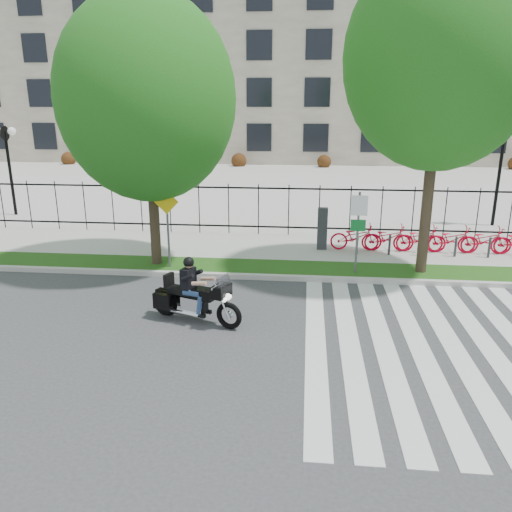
# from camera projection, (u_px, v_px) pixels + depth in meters

# --- Properties ---
(ground) EXTENTS (120.00, 120.00, 0.00)m
(ground) POSITION_uv_depth(u_px,v_px,m) (219.00, 337.00, 11.37)
(ground) COLOR #373739
(ground) RESTS_ON ground
(curb) EXTENTS (60.00, 0.20, 0.15)m
(curb) POSITION_uv_depth(u_px,v_px,m) (242.00, 276.00, 15.26)
(curb) COLOR #BAB7AF
(curb) RESTS_ON ground
(grass_verge) EXTENTS (60.00, 1.50, 0.15)m
(grass_verge) POSITION_uv_depth(u_px,v_px,m) (245.00, 268.00, 16.07)
(grass_verge) COLOR #1F4912
(grass_verge) RESTS_ON ground
(sidewalk) EXTENTS (60.00, 3.50, 0.15)m
(sidewalk) POSITION_uv_depth(u_px,v_px,m) (254.00, 247.00, 18.45)
(sidewalk) COLOR #AFACA4
(sidewalk) RESTS_ON ground
(plaza) EXTENTS (80.00, 34.00, 0.10)m
(plaza) POSITION_uv_depth(u_px,v_px,m) (280.00, 181.00, 35.19)
(plaza) COLOR #AFACA4
(plaza) RESTS_ON ground
(crosswalk_stripes) EXTENTS (5.70, 8.00, 0.01)m
(crosswalk_stripes) POSITION_uv_depth(u_px,v_px,m) (436.00, 347.00, 10.89)
(crosswalk_stripes) COLOR silver
(crosswalk_stripes) RESTS_ON ground
(iron_fence) EXTENTS (30.00, 0.06, 2.00)m
(iron_fence) POSITION_uv_depth(u_px,v_px,m) (258.00, 209.00, 19.81)
(iron_fence) COLOR black
(iron_fence) RESTS_ON sidewalk
(office_building) EXTENTS (60.00, 21.90, 20.15)m
(office_building) POSITION_uv_depth(u_px,v_px,m) (293.00, 58.00, 51.35)
(office_building) COLOR gray
(office_building) RESTS_ON ground
(lamp_post_left) EXTENTS (1.06, 0.70, 4.25)m
(lamp_post_left) POSITION_uv_depth(u_px,v_px,m) (7.00, 149.00, 23.08)
(lamp_post_left) COLOR black
(lamp_post_left) RESTS_ON ground
(lamp_post_right) EXTENTS (1.06, 0.70, 4.25)m
(lamp_post_right) POSITION_uv_depth(u_px,v_px,m) (502.00, 153.00, 20.90)
(lamp_post_right) COLOR black
(lamp_post_right) RESTS_ON ground
(street_tree_1) EXTENTS (5.36, 5.36, 8.23)m
(street_tree_1) POSITION_uv_depth(u_px,v_px,m) (147.00, 98.00, 14.87)
(street_tree_1) COLOR #33271B
(street_tree_1) RESTS_ON grass_verge
(street_tree_2) EXTENTS (5.41, 5.41, 9.31)m
(street_tree_2) POSITION_uv_depth(u_px,v_px,m) (442.00, 58.00, 13.73)
(street_tree_2) COLOR #33271B
(street_tree_2) RESTS_ON grass_verge
(bike_share_station) EXTENTS (7.78, 0.86, 1.50)m
(bike_share_station) POSITION_uv_depth(u_px,v_px,m) (433.00, 239.00, 17.42)
(bike_share_station) COLOR #2D2D33
(bike_share_station) RESTS_ON sidewalk
(sign_pole_regulatory) EXTENTS (0.50, 0.09, 2.50)m
(sign_pole_regulatory) POSITION_uv_depth(u_px,v_px,m) (358.00, 222.00, 14.90)
(sign_pole_regulatory) COLOR #59595B
(sign_pole_regulatory) RESTS_ON grass_verge
(sign_pole_warning) EXTENTS (0.78, 0.09, 2.49)m
(sign_pole_warning) POSITION_uv_depth(u_px,v_px,m) (167.00, 218.00, 15.48)
(sign_pole_warning) COLOR #59595B
(sign_pole_warning) RESTS_ON grass_verge
(motorcycle_rider) EXTENTS (2.42, 1.27, 1.96)m
(motorcycle_rider) POSITION_uv_depth(u_px,v_px,m) (195.00, 296.00, 12.04)
(motorcycle_rider) COLOR black
(motorcycle_rider) RESTS_ON ground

